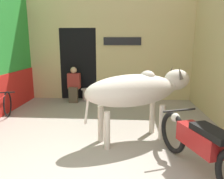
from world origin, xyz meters
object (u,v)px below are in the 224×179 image
object	(u,v)px
plastic_stool	(86,94)
bicycle	(1,110)
motorcycle_near	(200,144)
cow	(138,90)
shopkeeper_seated	(74,84)

from	to	relation	value
plastic_stool	bicycle	bearing A→B (deg)	-124.96
motorcycle_near	plastic_stool	world-z (taller)	motorcycle_near
cow	shopkeeper_seated	xyz separation A→B (m)	(-1.87, 2.66, -0.40)
motorcycle_near	shopkeeper_seated	distance (m)	4.63
cow	plastic_stool	world-z (taller)	cow
shopkeeper_seated	plastic_stool	xyz separation A→B (m)	(0.34, 0.21, -0.37)
cow	plastic_stool	xyz separation A→B (m)	(-1.53, 2.87, -0.77)
motorcycle_near	bicycle	xyz separation A→B (m)	(-3.90, 1.75, -0.13)
shopkeeper_seated	plastic_stool	distance (m)	0.54
shopkeeper_seated	bicycle	bearing A→B (deg)	-121.16
cow	motorcycle_near	distance (m)	1.47
cow	plastic_stool	distance (m)	3.34
shopkeeper_seated	motorcycle_near	bearing A→B (deg)	-54.65
cow	plastic_stool	bearing A→B (deg)	118.07
cow	bicycle	world-z (taller)	cow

